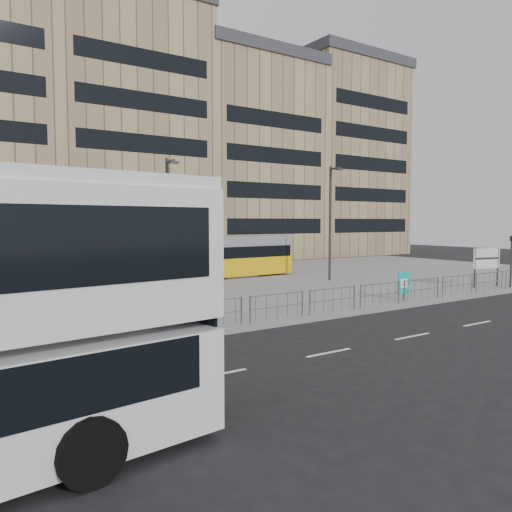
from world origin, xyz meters
TOP-DOWN VIEW (x-y plane):
  - ground at (0.00, 0.00)m, footprint 120.00×120.00m
  - plaza at (0.00, 12.00)m, footprint 64.00×24.00m
  - kerb at (0.00, 0.05)m, footprint 64.00×0.25m
  - building_row at (1.55, 34.27)m, footprint 70.40×18.40m
  - pedestrian_barrier at (2.00, 0.50)m, footprint 32.07×0.07m
  - road_markings at (1.00, -4.00)m, footprint 62.00×0.12m
  - tram at (-1.92, 14.52)m, footprint 24.73×3.24m
  - station_sign at (15.79, 1.61)m, footprint 2.02×0.49m
  - ad_panel at (7.70, 1.13)m, footprint 0.75×0.14m
  - pedestrian at (-5.30, 3.22)m, footprint 0.60×0.78m
  - traffic_light_west at (-7.09, 0.50)m, footprint 0.23×0.25m
  - traffic_light_east at (16.89, 0.71)m, footprint 0.19×0.22m
  - lamp_post_west at (-1.95, 8.21)m, footprint 0.45×1.04m
  - lamp_post_east at (10.33, 9.46)m, footprint 0.45×1.04m

SIDE VIEW (x-z plane):
  - ground at x=0.00m, z-range 0.00..0.00m
  - road_markings at x=1.00m, z-range 0.00..0.01m
  - kerb at x=0.00m, z-range -0.01..0.16m
  - plaza at x=0.00m, z-range 0.00..0.15m
  - ad_panel at x=7.70m, z-range 0.27..1.67m
  - pedestrian_barrier at x=2.00m, z-range 0.43..1.53m
  - pedestrian at x=-5.30m, z-range 0.15..2.06m
  - tram at x=-1.92m, z-range 0.15..3.06m
  - station_sign at x=15.79m, z-range 0.60..2.95m
  - traffic_light_west at x=-7.09m, z-range 0.57..3.67m
  - traffic_light_east at x=16.89m, z-range 0.57..3.67m
  - lamp_post_west at x=-1.95m, z-range 0.52..7.69m
  - lamp_post_east at x=10.33m, z-range 0.52..8.16m
  - building_row at x=1.55m, z-range -2.69..28.51m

